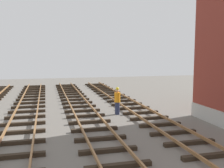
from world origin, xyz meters
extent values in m
cube|color=#2D2319|center=(0.92, 3.93, 0.09)|extent=(2.50, 0.24, 0.18)
cube|color=#2D2319|center=(0.92, 5.50, 0.09)|extent=(2.50, 0.24, 0.18)
cube|color=#2D2319|center=(0.92, 7.07, 0.09)|extent=(2.50, 0.24, 0.18)
cube|color=#2D2319|center=(0.92, 8.64, 0.09)|extent=(2.50, 0.24, 0.18)
cube|color=#2D2319|center=(0.92, 10.21, 0.09)|extent=(2.50, 0.24, 0.18)
cube|color=#2D2319|center=(0.92, 11.78, 0.09)|extent=(2.50, 0.24, 0.18)
cube|color=#2D2319|center=(0.92, 13.35, 0.09)|extent=(2.50, 0.24, 0.18)
cube|color=#2D2319|center=(0.92, 14.92, 0.09)|extent=(2.50, 0.24, 0.18)
cube|color=#2D2319|center=(0.92, 16.49, 0.09)|extent=(2.50, 0.24, 0.18)
cube|color=#2D2319|center=(0.92, 18.06, 0.09)|extent=(2.50, 0.24, 0.18)
cube|color=#2D2319|center=(0.92, 19.63, 0.09)|extent=(2.50, 0.24, 0.18)
cube|color=#2D2319|center=(0.92, 21.20, 0.09)|extent=(2.50, 0.24, 0.18)
cube|color=#2D2319|center=(0.92, 22.77, 0.09)|extent=(2.50, 0.24, 0.18)
cube|color=#2D2319|center=(0.92, 24.34, 0.09)|extent=(2.50, 0.24, 0.18)
cube|color=#2D2319|center=(0.92, 25.91, 0.09)|extent=(2.50, 0.24, 0.18)
cube|color=#2D2319|center=(0.92, 27.48, 0.09)|extent=(2.50, 0.24, 0.18)
cube|color=#2D2319|center=(0.92, 29.05, 0.09)|extent=(2.50, 0.24, 0.18)
cube|color=#2D2319|center=(-2.87, 3.93, 0.09)|extent=(2.50, 0.24, 0.18)
cube|color=#2D2319|center=(-2.87, 5.50, 0.09)|extent=(2.50, 0.24, 0.18)
cube|color=#2D2319|center=(-2.87, 7.07, 0.09)|extent=(2.50, 0.24, 0.18)
cube|color=#2D2319|center=(-2.87, 8.64, 0.09)|extent=(2.50, 0.24, 0.18)
cube|color=#2D2319|center=(-2.87, 10.21, 0.09)|extent=(2.50, 0.24, 0.18)
cube|color=#2D2319|center=(-2.87, 11.78, 0.09)|extent=(2.50, 0.24, 0.18)
cube|color=#2D2319|center=(-2.87, 13.35, 0.09)|extent=(2.50, 0.24, 0.18)
cube|color=#2D2319|center=(-2.87, 14.92, 0.09)|extent=(2.50, 0.24, 0.18)
cube|color=#2D2319|center=(-2.87, 16.49, 0.09)|extent=(2.50, 0.24, 0.18)
cube|color=#2D2319|center=(-2.87, 18.06, 0.09)|extent=(2.50, 0.24, 0.18)
cube|color=#2D2319|center=(-2.87, 19.63, 0.09)|extent=(2.50, 0.24, 0.18)
cube|color=#2D2319|center=(-2.87, 21.20, 0.09)|extent=(2.50, 0.24, 0.18)
cube|color=#2D2319|center=(-2.87, 22.77, 0.09)|extent=(2.50, 0.24, 0.18)
cube|color=#2D2319|center=(-2.87, 24.34, 0.09)|extent=(2.50, 0.24, 0.18)
cube|color=#2D2319|center=(-2.87, 25.91, 0.09)|extent=(2.50, 0.24, 0.18)
cube|color=#2D2319|center=(-2.87, 27.48, 0.09)|extent=(2.50, 0.24, 0.18)
cube|color=#2D2319|center=(-2.87, 29.05, 0.09)|extent=(2.50, 0.24, 0.18)
cube|color=#2D2319|center=(-6.65, 5.80, 0.09)|extent=(2.50, 0.24, 0.18)
cube|color=#2D2319|center=(-6.65, 7.46, 0.09)|extent=(2.50, 0.24, 0.18)
cube|color=#2D2319|center=(-6.65, 9.12, 0.09)|extent=(2.50, 0.24, 0.18)
cube|color=#2D2319|center=(-6.65, 10.77, 0.09)|extent=(2.50, 0.24, 0.18)
cube|color=#2D2319|center=(-6.65, 12.43, 0.09)|extent=(2.50, 0.24, 0.18)
cube|color=#2D2319|center=(-6.65, 14.09, 0.09)|extent=(2.50, 0.24, 0.18)
cube|color=#2D2319|center=(-6.65, 15.75, 0.09)|extent=(2.50, 0.24, 0.18)
cube|color=#2D2319|center=(-6.65, 17.41, 0.09)|extent=(2.50, 0.24, 0.18)
cube|color=#2D2319|center=(-6.65, 19.06, 0.09)|extent=(2.50, 0.24, 0.18)
cube|color=#2D2319|center=(-6.65, 20.72, 0.09)|extent=(2.50, 0.24, 0.18)
cube|color=#2D2319|center=(-6.65, 22.38, 0.09)|extent=(2.50, 0.24, 0.18)
cube|color=#2D2319|center=(-6.65, 24.04, 0.09)|extent=(2.50, 0.24, 0.18)
cube|color=#2D2319|center=(-6.65, 25.69, 0.09)|extent=(2.50, 0.24, 0.18)
cube|color=#2D2319|center=(-6.65, 27.35, 0.09)|extent=(2.50, 0.24, 0.18)
cube|color=#2D2319|center=(-6.65, 29.01, 0.09)|extent=(2.50, 0.24, 0.18)
cube|color=#2D2319|center=(-10.43, 27.85, 0.09)|extent=(2.50, 0.24, 0.18)
cube|color=#2D2319|center=(-10.43, 29.18, 0.09)|extent=(2.50, 0.24, 0.18)
cylinder|color=#262D4C|center=(-0.66, 12.07, 0.42)|extent=(0.32, 0.32, 0.85)
cylinder|color=orange|center=(-0.66, 12.07, 1.18)|extent=(0.40, 0.40, 0.65)
sphere|color=tan|center=(-0.66, 12.07, 1.62)|extent=(0.24, 0.24, 0.24)
sphere|color=yellow|center=(-0.66, 12.07, 1.76)|extent=(0.22, 0.22, 0.22)
camera|label=1|loc=(-5.31, -4.74, 4.11)|focal=41.98mm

